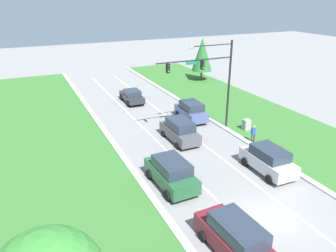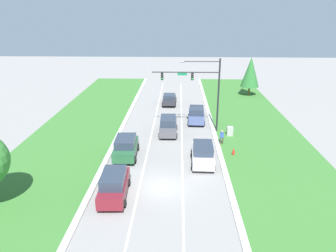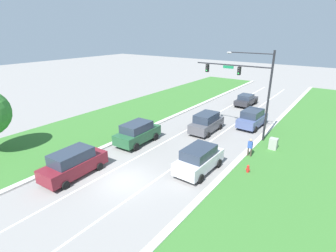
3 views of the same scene
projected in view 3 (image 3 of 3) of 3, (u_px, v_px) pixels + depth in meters
The scene contains 17 objects.
ground_plane at pixel (124, 181), 19.19m from camera, with size 160.00×160.00×0.00m, color gray.
curb_strip_right at pixel (190, 209), 16.07m from camera, with size 0.50×90.00×0.15m.
curb_strip_left at pixel (76, 159), 22.26m from camera, with size 0.50×90.00×0.15m.
grass_verge_right at pixel (279, 249), 13.21m from camera, with size 10.00×90.00×0.08m.
grass_verge_left at pixel (42, 145), 25.15m from camera, with size 10.00×90.00×0.08m.
lane_stripe_inner_left at pixel (107, 174), 20.18m from camera, with size 0.14×81.00×0.01m.
lane_stripe_inner_right at pixel (142, 189), 18.21m from camera, with size 0.14×81.00×0.01m.
traffic_signal_mast at pixel (248, 81), 25.34m from camera, with size 7.83×0.41×8.76m.
burgundy_suv at pixel (73, 163), 19.61m from camera, with size 2.32×5.16×2.07m.
charcoal_sedan at pixel (246, 100), 38.24m from camera, with size 2.19×4.71×1.66m.
silver_suv at pixel (199, 159), 20.23m from camera, with size 2.26×4.70×2.04m.
forest_suv at pixel (137, 133), 25.35m from camera, with size 2.41×4.93×2.09m.
graphite_suv at pixel (206, 123), 28.23m from camera, with size 2.20×4.80×2.09m.
slate_blue_suv at pixel (252, 118), 29.58m from camera, with size 2.35×4.60×2.05m.
utility_cabinet at pixel (273, 144), 24.05m from camera, with size 0.70×0.60×1.14m.
pedestrian at pixel (250, 147), 22.60m from camera, with size 0.40×0.24×1.69m.
fire_hydrant at pixel (248, 169), 20.18m from camera, with size 0.34×0.20×0.70m.
Camera 3 is at (12.35, -11.60, 10.40)m, focal length 28.00 mm.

